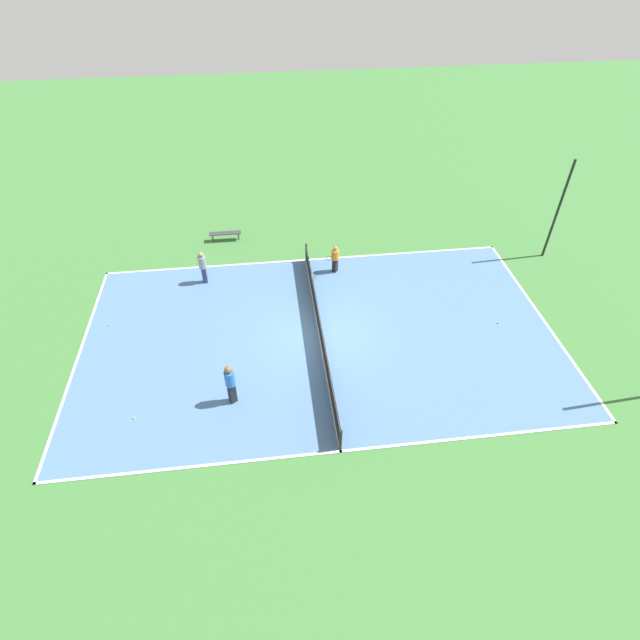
{
  "coord_description": "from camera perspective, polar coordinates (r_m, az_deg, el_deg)",
  "views": [
    {
      "loc": [
        15.18,
        -1.85,
        14.16
      ],
      "look_at": [
        0.0,
        0.0,
        0.9
      ],
      "focal_mm": 28.0,
      "sensor_mm": 36.0,
      "label": 1
    }
  ],
  "objects": [
    {
      "name": "fence_post_back_left",
      "position": [
        26.85,
        25.53,
        11.21
      ],
      "size": [
        0.12,
        0.12,
        5.07
      ],
      "color": "black",
      "rests_on": "ground_plane"
    },
    {
      "name": "tennis_net",
      "position": [
        20.49,
        0.0,
        -0.8
      ],
      "size": [
        11.28,
        0.1,
        0.98
      ],
      "color": "black",
      "rests_on": "court_surface"
    },
    {
      "name": "player_near_blue",
      "position": [
        17.92,
        -10.22,
        -6.98
      ],
      "size": [
        0.5,
        0.5,
        1.78
      ],
      "rotation": [
        0.0,
        0.0,
        2.17
      ],
      "color": "black",
      "rests_on": "court_surface"
    },
    {
      "name": "tennis_ball_far_baseline",
      "position": [
        23.12,
        -22.95,
        -0.51
      ],
      "size": [
        0.07,
        0.07,
        0.07
      ],
      "primitive_type": "sphere",
      "color": "#CCE033",
      "rests_on": "court_surface"
    },
    {
      "name": "tennis_ball_right_alley",
      "position": [
        19.05,
        -20.49,
        -10.44
      ],
      "size": [
        0.07,
        0.07,
        0.07
      ],
      "primitive_type": "sphere",
      "color": "#CCE033",
      "rests_on": "court_surface"
    },
    {
      "name": "court_surface",
      "position": [
        20.84,
        0.0,
        -1.85
      ],
      "size": [
        11.48,
        19.59,
        0.02
      ],
      "color": "#4C729E",
      "rests_on": "ground_plane"
    },
    {
      "name": "bench",
      "position": [
        27.13,
        -10.78,
        9.66
      ],
      "size": [
        0.36,
        1.65,
        0.45
      ],
      "rotation": [
        0.0,
        0.0,
        1.57
      ],
      "color": "#333338",
      "rests_on": "ground_plane"
    },
    {
      "name": "ground_plane",
      "position": [
        20.84,
        0.0,
        -1.87
      ],
      "size": [
        80.0,
        80.0,
        0.0
      ],
      "primitive_type": "plane",
      "color": "#3D7538"
    },
    {
      "name": "player_baseline_gray",
      "position": [
        23.84,
        -13.26,
        6.1
      ],
      "size": [
        0.36,
        0.36,
        1.65
      ],
      "rotation": [
        0.0,
        0.0,
        0.0
      ],
      "color": "navy",
      "rests_on": "court_surface"
    },
    {
      "name": "player_center_orange",
      "position": [
        24.02,
        1.74,
        7.15
      ],
      "size": [
        0.94,
        0.84,
        1.4
      ],
      "rotation": [
        0.0,
        0.0,
        5.61
      ],
      "color": "black",
      "rests_on": "court_surface"
    },
    {
      "name": "tennis_ball_near_net",
      "position": [
        22.73,
        19.73,
        -0.29
      ],
      "size": [
        0.07,
        0.07,
        0.07
      ],
      "primitive_type": "sphere",
      "color": "#CCE033",
      "rests_on": "court_surface"
    }
  ]
}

